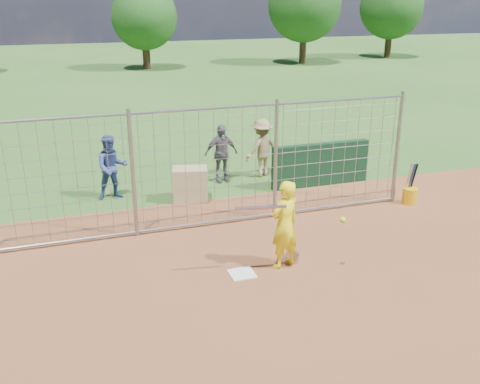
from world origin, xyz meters
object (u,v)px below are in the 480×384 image
object	(u,v)px
equipment_bin	(190,184)
batter	(285,225)
bystander_a	(112,168)
bystander_b	(221,153)
bucket_with_bats	(410,194)
bystander_c	(262,148)

from	to	relation	value
equipment_bin	batter	bearing A→B (deg)	-64.60
bystander_a	bystander_b	xyz separation A→B (m)	(2.80, 0.37, -0.01)
bucket_with_bats	equipment_bin	bearing A→B (deg)	159.02
equipment_bin	bystander_c	bearing A→B (deg)	41.12
bystander_c	batter	bearing A→B (deg)	54.33
batter	bystander_b	world-z (taller)	batter
bystander_a	bystander_c	distance (m)	3.98
bystander_c	equipment_bin	distance (m)	2.56
bystander_a	bystander_b	distance (m)	2.83
bystander_c	bystander_a	bearing A→B (deg)	-12.66
bystander_c	bucket_with_bats	size ratio (longest dim) A/B	1.59
batter	bystander_b	distance (m)	4.84
equipment_bin	bystander_a	bearing A→B (deg)	170.82
bystander_b	bystander_c	bearing A→B (deg)	-1.32
equipment_bin	bucket_with_bats	bearing A→B (deg)	-7.56
batter	bystander_b	bearing A→B (deg)	-112.70
batter	bystander_a	world-z (taller)	batter
bystander_a	bystander_c	bearing A→B (deg)	2.77
batter	bucket_with_bats	size ratio (longest dim) A/B	1.67
bystander_a	equipment_bin	distance (m)	1.89
bucket_with_bats	batter	bearing A→B (deg)	-154.46
bystander_a	bystander_b	world-z (taller)	bystander_a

